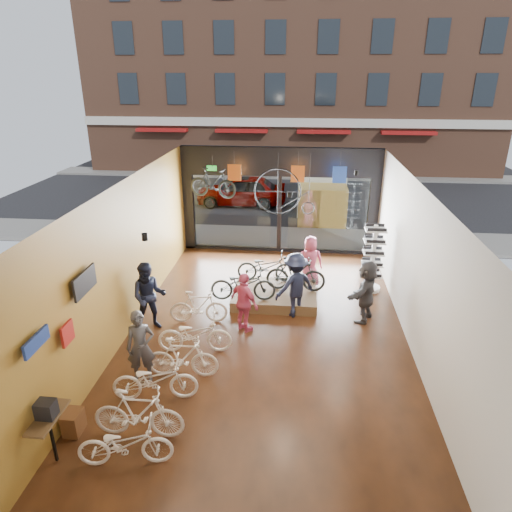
# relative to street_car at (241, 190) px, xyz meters

# --- Properties ---
(ground_plane) EXTENTS (7.00, 12.00, 0.04)m
(ground_plane) POSITION_rel_street_car_xyz_m (2.18, -12.00, -0.76)
(ground_plane) COLOR black
(ground_plane) RESTS_ON ground
(ceiling) EXTENTS (7.00, 12.00, 0.04)m
(ceiling) POSITION_rel_street_car_xyz_m (2.18, -12.00, 3.08)
(ceiling) COLOR black
(ceiling) RESTS_ON ground
(wall_left) EXTENTS (0.04, 12.00, 3.80)m
(wall_left) POSITION_rel_street_car_xyz_m (-1.34, -12.00, 1.16)
(wall_left) COLOR #AE7423
(wall_left) RESTS_ON ground
(wall_right) EXTENTS (0.04, 12.00, 3.80)m
(wall_right) POSITION_rel_street_car_xyz_m (5.70, -12.00, 1.16)
(wall_right) COLOR beige
(wall_right) RESTS_ON ground
(wall_back) EXTENTS (7.00, 0.04, 3.80)m
(wall_back) POSITION_rel_street_car_xyz_m (2.18, -18.02, 1.16)
(wall_back) COLOR beige
(wall_back) RESTS_ON ground
(storefront) EXTENTS (7.00, 0.26, 3.80)m
(storefront) POSITION_rel_street_car_xyz_m (2.18, -6.00, 1.16)
(storefront) COLOR black
(storefront) RESTS_ON ground
(exit_sign) EXTENTS (0.35, 0.06, 0.18)m
(exit_sign) POSITION_rel_street_car_xyz_m (-0.22, -6.12, 2.31)
(exit_sign) COLOR #198C26
(exit_sign) RESTS_ON storefront
(street_road) EXTENTS (30.00, 18.00, 0.02)m
(street_road) POSITION_rel_street_car_xyz_m (2.18, 3.00, -0.75)
(street_road) COLOR black
(street_road) RESTS_ON ground
(sidewalk_near) EXTENTS (30.00, 2.40, 0.12)m
(sidewalk_near) POSITION_rel_street_car_xyz_m (2.18, -4.80, -0.68)
(sidewalk_near) COLOR slate
(sidewalk_near) RESTS_ON ground
(sidewalk_far) EXTENTS (30.00, 2.00, 0.12)m
(sidewalk_far) POSITION_rel_street_car_xyz_m (2.18, 7.00, -0.68)
(sidewalk_far) COLOR slate
(sidewalk_far) RESTS_ON ground
(opposite_building) EXTENTS (26.00, 5.00, 14.00)m
(opposite_building) POSITION_rel_street_car_xyz_m (2.18, 9.50, 6.26)
(opposite_building) COLOR brown
(opposite_building) RESTS_ON ground
(street_car) EXTENTS (4.37, 1.76, 1.49)m
(street_car) POSITION_rel_street_car_xyz_m (0.00, 0.00, 0.00)
(street_car) COLOR gray
(street_car) RESTS_ON street_road
(box_truck) EXTENTS (2.11, 6.33, 2.50)m
(box_truck) POSITION_rel_street_car_xyz_m (3.84, -1.00, 0.50)
(box_truck) COLOR silver
(box_truck) RESTS_ON street_road
(floor_bike_0) EXTENTS (1.67, 0.80, 0.84)m
(floor_bike_0) POSITION_rel_street_car_xyz_m (0.13, -16.21, -0.32)
(floor_bike_0) COLOR beige
(floor_bike_0) RESTS_ON ground_plane
(floor_bike_1) EXTENTS (1.68, 0.49, 1.01)m
(floor_bike_1) POSITION_rel_street_car_xyz_m (0.15, -15.58, -0.24)
(floor_bike_1) COLOR beige
(floor_bike_1) RESTS_ON ground_plane
(floor_bike_2) EXTENTS (1.79, 0.85, 0.90)m
(floor_bike_2) POSITION_rel_street_car_xyz_m (0.13, -14.54, -0.29)
(floor_bike_2) COLOR beige
(floor_bike_2) RESTS_ON ground_plane
(floor_bike_3) EXTENTS (1.59, 0.51, 0.94)m
(floor_bike_3) POSITION_rel_street_car_xyz_m (0.50, -13.76, -0.27)
(floor_bike_3) COLOR beige
(floor_bike_3) RESTS_ON ground_plane
(floor_bike_4) EXTENTS (1.80, 0.79, 0.92)m
(floor_bike_4) POSITION_rel_street_car_xyz_m (0.55, -12.79, -0.29)
(floor_bike_4) COLOR beige
(floor_bike_4) RESTS_ON ground_plane
(floor_bike_5) EXTENTS (1.56, 0.61, 0.91)m
(floor_bike_5) POSITION_rel_street_car_xyz_m (0.35, -11.45, -0.29)
(floor_bike_5) COLOR beige
(floor_bike_5) RESTS_ON ground_plane
(display_platform) EXTENTS (2.40, 1.80, 0.30)m
(display_platform) POSITION_rel_street_car_xyz_m (2.27, -9.99, -0.59)
(display_platform) COLOR #47301D
(display_platform) RESTS_ON ground_plane
(display_bike_left) EXTENTS (1.83, 0.76, 0.94)m
(display_bike_left) POSITION_rel_street_car_xyz_m (1.43, -10.63, 0.02)
(display_bike_left) COLOR black
(display_bike_left) RESTS_ON display_platform
(display_bike_mid) EXTENTS (1.72, 0.56, 1.02)m
(display_bike_mid) POSITION_rel_street_car_xyz_m (2.86, -9.90, 0.07)
(display_bike_mid) COLOR black
(display_bike_mid) RESTS_ON display_platform
(display_bike_right) EXTENTS (1.74, 0.64, 0.91)m
(display_bike_right) POSITION_rel_street_car_xyz_m (1.96, -9.33, 0.01)
(display_bike_right) COLOR black
(display_bike_right) RESTS_ON display_platform
(customer_0) EXTENTS (0.69, 0.55, 1.64)m
(customer_0) POSITION_rel_street_car_xyz_m (-0.34, -13.95, 0.08)
(customer_0) COLOR #3F3F44
(customer_0) RESTS_ON ground_plane
(customer_1) EXTENTS (1.02, 0.87, 1.82)m
(customer_1) POSITION_rel_street_car_xyz_m (-0.82, -11.85, 0.16)
(customer_1) COLOR #161C33
(customer_1) RESTS_ON ground_plane
(customer_2) EXTENTS (0.97, 0.90, 1.60)m
(customer_2) POSITION_rel_street_car_xyz_m (1.60, -11.75, 0.06)
(customer_2) COLOR #CC4C72
(customer_2) RESTS_ON ground_plane
(customer_3) EXTENTS (1.34, 1.20, 1.80)m
(customer_3) POSITION_rel_street_car_xyz_m (2.86, -10.80, 0.15)
(customer_3) COLOR #161C33
(customer_3) RESTS_ON ground_plane
(customer_4) EXTENTS (0.84, 0.60, 1.61)m
(customer_4) POSITION_rel_street_car_xyz_m (3.28, -8.92, 0.06)
(customer_4) COLOR #CC4C72
(customer_4) RESTS_ON ground_plane
(customer_5) EXTENTS (1.15, 1.65, 1.71)m
(customer_5) POSITION_rel_street_car_xyz_m (4.72, -10.88, 0.11)
(customer_5) COLOR #3F3F44
(customer_5) RESTS_ON ground_plane
(sunglasses_rack) EXTENTS (0.67, 0.57, 2.07)m
(sunglasses_rack) POSITION_rel_street_car_xyz_m (5.13, -9.02, 0.29)
(sunglasses_rack) COLOR white
(sunglasses_rack) RESTS_ON ground_plane
(wall_merch) EXTENTS (0.40, 2.40, 2.60)m
(wall_merch) POSITION_rel_street_car_xyz_m (-1.20, -15.50, 0.56)
(wall_merch) COLOR navy
(wall_merch) RESTS_ON wall_left
(penny_farthing) EXTENTS (1.94, 0.06, 1.55)m
(penny_farthing) POSITION_rel_street_car_xyz_m (2.48, -7.25, 1.76)
(penny_farthing) COLOR black
(penny_farthing) RESTS_ON ceiling
(hung_bike) EXTENTS (1.64, 0.83, 0.95)m
(hung_bike) POSITION_rel_street_car_xyz_m (0.13, -7.80, 2.18)
(hung_bike) COLOR black
(hung_bike) RESTS_ON ceiling
(jersey_left) EXTENTS (0.45, 0.03, 0.55)m
(jersey_left) POSITION_rel_street_car_xyz_m (0.68, -6.80, 2.31)
(jersey_left) COLOR #CC5919
(jersey_left) RESTS_ON ceiling
(jersey_mid) EXTENTS (0.45, 0.03, 0.55)m
(jersey_mid) POSITION_rel_street_car_xyz_m (2.80, -6.80, 2.31)
(jersey_mid) COLOR #CC5919
(jersey_mid) RESTS_ON ceiling
(jersey_right) EXTENTS (0.45, 0.03, 0.55)m
(jersey_right) POSITION_rel_street_car_xyz_m (4.16, -6.80, 2.31)
(jersey_right) COLOR #1E3F99
(jersey_right) RESTS_ON ceiling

